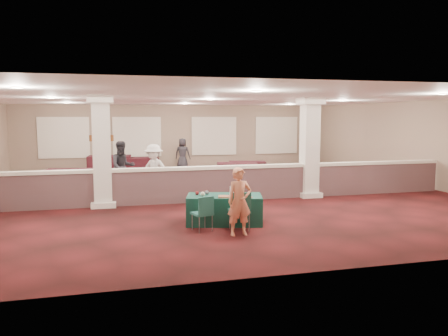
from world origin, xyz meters
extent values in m
plane|color=#461113|center=(0.00, 0.00, 0.00)|extent=(16.00, 16.00, 0.00)
cube|color=gray|center=(0.00, 8.00, 1.60)|extent=(16.00, 0.04, 3.20)
cube|color=gray|center=(0.00, -8.00, 1.60)|extent=(16.00, 0.04, 3.20)
cube|color=gray|center=(8.00, 0.00, 1.60)|extent=(0.04, 16.00, 3.20)
cube|color=white|center=(0.00, 0.00, 3.20)|extent=(16.00, 16.00, 0.02)
cube|color=brown|center=(0.00, -1.50, 0.50)|extent=(15.60, 0.20, 1.00)
cube|color=silver|center=(0.00, -1.50, 1.05)|extent=(15.60, 0.28, 0.10)
cube|color=white|center=(-3.50, -1.50, 1.60)|extent=(0.50, 0.50, 3.20)
cube|color=white|center=(-3.50, -1.50, 0.08)|extent=(0.70, 0.70, 0.16)
cube|color=white|center=(-3.50, -1.50, 3.10)|extent=(0.72, 0.72, 0.20)
cube|color=white|center=(3.00, -1.50, 1.60)|extent=(0.50, 0.50, 3.20)
cube|color=white|center=(3.00, -1.50, 0.08)|extent=(0.70, 0.70, 0.16)
cube|color=white|center=(3.00, -1.50, 3.10)|extent=(0.72, 0.72, 0.20)
cylinder|color=brown|center=(-3.78, -1.50, 2.00)|extent=(0.12, 0.12, 0.18)
cylinder|color=silver|center=(-3.78, -1.50, 2.00)|extent=(0.09, 0.09, 0.10)
cylinder|color=brown|center=(-3.22, -1.50, 2.00)|extent=(0.12, 0.12, 0.18)
cylinder|color=silver|center=(-3.22, -1.50, 2.00)|extent=(0.09, 0.09, 0.10)
cube|color=#0E3627|center=(-0.58, -4.33, 0.35)|extent=(1.98, 1.33, 0.70)
cube|color=#1B5050|center=(-0.40, -5.06, 0.45)|extent=(0.49, 0.49, 0.06)
cube|color=#1B5050|center=(-0.42, -5.27, 0.70)|extent=(0.44, 0.08, 0.44)
cylinder|color=slate|center=(-0.61, -5.23, 0.21)|extent=(0.03, 0.03, 0.42)
cylinder|color=slate|center=(-0.23, -5.26, 0.21)|extent=(0.03, 0.03, 0.42)
cylinder|color=slate|center=(-0.58, -4.86, 0.21)|extent=(0.03, 0.03, 0.42)
cylinder|color=slate|center=(-0.20, -4.88, 0.21)|extent=(0.03, 0.03, 0.42)
cube|color=#1B5050|center=(-1.25, -4.88, 0.40)|extent=(0.52, 0.52, 0.05)
cube|color=#1B5050|center=(-1.19, -5.06, 0.62)|extent=(0.39, 0.16, 0.39)
cylinder|color=slate|center=(-1.35, -5.10, 0.19)|extent=(0.03, 0.03, 0.37)
cylinder|color=slate|center=(-1.03, -4.99, 0.19)|extent=(0.03, 0.03, 0.37)
cylinder|color=slate|center=(-1.46, -4.77, 0.19)|extent=(0.03, 0.03, 0.37)
cylinder|color=slate|center=(-1.14, -4.67, 0.19)|extent=(0.03, 0.03, 0.37)
imported|color=tan|center=(-0.52, -5.45, 0.75)|extent=(0.56, 0.39, 1.51)
cube|color=black|center=(-4.79, 2.37, 0.34)|extent=(1.80, 1.10, 0.68)
cube|color=black|center=(1.85, 3.00, 0.34)|extent=(1.81, 1.17, 0.68)
cube|color=black|center=(3.83, 0.68, 0.35)|extent=(1.74, 0.91, 0.69)
cube|color=black|center=(-3.37, 6.50, 0.40)|extent=(2.03, 1.12, 0.80)
cube|color=black|center=(-2.00, 6.31, 0.35)|extent=(1.76, 0.96, 0.69)
cube|color=black|center=(2.52, 3.74, 0.33)|extent=(1.75, 1.17, 0.65)
imported|color=black|center=(-2.89, 0.82, 0.89)|extent=(0.94, 0.65, 1.78)
imported|color=silver|center=(-1.89, 0.00, 0.85)|extent=(1.17, 1.05, 1.70)
imported|color=black|center=(6.50, 6.00, 0.83)|extent=(0.98, 1.05, 1.66)
imported|color=black|center=(0.16, 7.00, 0.78)|extent=(0.87, 0.67, 1.55)
cube|color=silver|center=(-0.31, -4.45, 0.71)|extent=(0.36, 0.29, 0.02)
cube|color=silver|center=(-0.28, -4.35, 0.82)|extent=(0.31, 0.09, 0.21)
cube|color=#AEB6D0|center=(-0.29, -4.35, 0.81)|extent=(0.28, 0.07, 0.18)
cube|color=#C75A1F|center=(-0.59, -4.58, 0.71)|extent=(0.44, 0.37, 0.03)
sphere|color=beige|center=(-1.11, -4.30, 0.75)|extent=(0.11, 0.11, 0.11)
sphere|color=maroon|center=(-1.21, -4.12, 0.75)|extent=(0.10, 0.10, 0.10)
sphere|color=#55555B|center=(-0.97, -4.12, 0.75)|extent=(0.10, 0.10, 0.10)
cube|color=red|center=(-0.04, -4.75, 0.70)|extent=(0.12, 0.06, 0.01)
camera|label=1|loc=(-3.17, -14.51, 2.61)|focal=35.00mm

